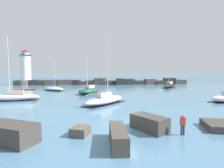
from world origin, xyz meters
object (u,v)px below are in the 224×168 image
object	(u,v)px
lighthouse	(26,70)
sailboat_moored_5	(54,89)
sailboat_moored_2	(89,91)
person_on_rocks	(183,124)
sailboat_moored_1	(169,85)
sailboat_moored_3	(14,97)
sailboat_moored_0	(105,100)

from	to	relation	value
lighthouse	sailboat_moored_5	size ratio (longest dim) A/B	1.67
sailboat_moored_2	person_on_rocks	world-z (taller)	sailboat_moored_2
sailboat_moored_1	sailboat_moored_2	world-z (taller)	sailboat_moored_1
lighthouse	sailboat_moored_1	distance (m)	51.02
sailboat_moored_3	sailboat_moored_5	size ratio (longest dim) A/B	1.37
sailboat_moored_1	lighthouse	bearing A→B (deg)	161.08
sailboat_moored_0	sailboat_moored_3	bearing A→B (deg)	163.48
sailboat_moored_3	sailboat_moored_5	distance (m)	15.96
sailboat_moored_1	sailboat_moored_3	bearing A→B (deg)	-150.76
sailboat_moored_1	person_on_rocks	distance (m)	41.39
sailboat_moored_2	person_on_rocks	xyz separation A→B (m)	(8.17, -25.62, 0.18)
sailboat_moored_0	sailboat_moored_1	world-z (taller)	sailboat_moored_0
sailboat_moored_0	sailboat_moored_5	world-z (taller)	sailboat_moored_0
sailboat_moored_2	lighthouse	bearing A→B (deg)	129.68
lighthouse	sailboat_moored_5	world-z (taller)	lighthouse
sailboat_moored_2	sailboat_moored_3	xyz separation A→B (m)	(-12.32, -7.55, -0.05)
sailboat_moored_2	sailboat_moored_5	xyz separation A→B (m)	(-9.40, 8.14, -0.24)
sailboat_moored_3	sailboat_moored_2	bearing A→B (deg)	31.52
sailboat_moored_0	person_on_rocks	distance (m)	14.58
lighthouse	person_on_rocks	world-z (taller)	lighthouse
sailboat_moored_1	person_on_rocks	size ratio (longest dim) A/B	5.01
sailboat_moored_3	person_on_rocks	bearing A→B (deg)	-41.41
sailboat_moored_3	sailboat_moored_5	bearing A→B (deg)	79.48
lighthouse	sailboat_moored_1	xyz separation A→B (m)	(48.04, -16.47, -4.92)
person_on_rocks	sailboat_moored_0	bearing A→B (deg)	111.41
sailboat_moored_1	sailboat_moored_2	distance (m)	27.01
lighthouse	sailboat_moored_1	world-z (taller)	lighthouse
sailboat_moored_1	sailboat_moored_5	size ratio (longest dim) A/B	1.05
sailboat_moored_0	sailboat_moored_1	size ratio (longest dim) A/B	1.29
sailboat_moored_0	person_on_rocks	xyz separation A→B (m)	(5.32, -13.57, 0.22)
sailboat_moored_0	sailboat_moored_3	xyz separation A→B (m)	(-15.17, 4.50, -0.01)
person_on_rocks	sailboat_moored_2	bearing A→B (deg)	107.69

